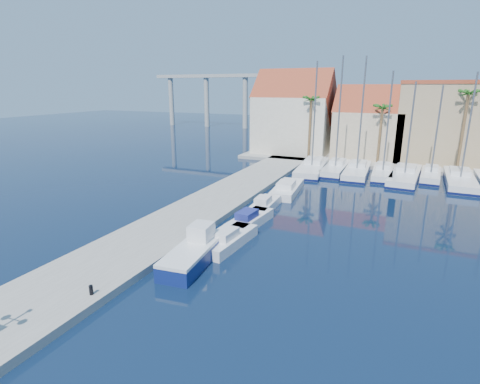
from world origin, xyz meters
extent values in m
plane|color=black|center=(0.00, 0.00, 0.00)|extent=(260.00, 260.00, 0.00)
cube|color=gray|center=(-9.00, 13.50, 0.25)|extent=(6.00, 77.00, 0.50)
cube|color=gray|center=(10.00, 48.00, 0.25)|extent=(54.00, 16.00, 0.50)
cylinder|color=black|center=(-6.73, -1.14, 0.77)|extent=(0.21, 0.21, 0.53)
cube|color=navy|center=(-4.24, 5.19, 0.48)|extent=(2.78, 6.58, 0.96)
cube|color=white|center=(-4.24, 5.19, 1.07)|extent=(2.78, 6.58, 0.21)
cube|color=white|center=(-4.37, 6.46, 1.65)|extent=(1.55, 1.84, 1.17)
cube|color=white|center=(-3.33, 8.64, 0.40)|extent=(2.24, 5.82, 0.80)
cube|color=white|center=(-3.37, 8.07, 1.10)|extent=(1.42, 2.08, 0.60)
cube|color=white|center=(-3.57, 13.09, 0.40)|extent=(2.27, 5.67, 0.80)
cube|color=navy|center=(-3.62, 12.54, 1.10)|extent=(1.41, 2.04, 0.60)
cube|color=white|center=(-3.87, 17.35, 0.40)|extent=(1.93, 5.34, 0.80)
cube|color=white|center=(-3.84, 16.83, 1.10)|extent=(1.26, 1.90, 0.60)
cube|color=white|center=(-3.71, 23.93, 0.40)|extent=(3.03, 7.59, 0.80)
cube|color=white|center=(-3.64, 23.19, 1.10)|extent=(1.89, 2.73, 0.60)
cube|color=white|center=(-3.78, 35.55, 0.50)|extent=(4.12, 12.20, 1.00)
cube|color=#0E1447|center=(-3.78, 35.55, 0.18)|extent=(4.18, 12.27, 0.28)
cube|color=white|center=(-3.89, 36.75, 1.30)|extent=(2.48, 3.77, 0.60)
cylinder|color=slate|center=(-3.73, 34.95, 7.61)|extent=(0.20, 0.20, 13.23)
cube|color=white|center=(-0.75, 36.33, 0.50)|extent=(2.57, 9.85, 1.00)
cube|color=#0E1447|center=(-0.75, 36.33, 0.18)|extent=(2.63, 9.91, 0.28)
cube|color=white|center=(-0.75, 37.31, 1.30)|extent=(1.79, 2.95, 0.60)
cylinder|color=slate|center=(-0.75, 35.84, 7.93)|extent=(0.20, 0.20, 13.86)
cube|color=white|center=(2.05, 35.92, 0.50)|extent=(3.12, 10.84, 1.00)
cube|color=#0E1447|center=(2.05, 35.92, 0.18)|extent=(3.19, 10.90, 0.28)
cube|color=white|center=(2.02, 37.00, 1.30)|extent=(2.06, 3.29, 0.60)
cylinder|color=slate|center=(2.07, 35.39, 7.85)|extent=(0.20, 0.20, 13.71)
cube|color=white|center=(5.20, 36.12, 0.50)|extent=(2.68, 9.20, 1.00)
cube|color=#0E1447|center=(5.20, 36.12, 0.18)|extent=(2.74, 9.26, 0.28)
cube|color=white|center=(5.17, 37.03, 1.30)|extent=(1.75, 2.79, 0.60)
cylinder|color=slate|center=(5.21, 35.66, 6.98)|extent=(0.20, 0.20, 11.96)
cube|color=white|center=(7.84, 35.52, 0.50)|extent=(3.94, 11.94, 1.00)
cube|color=#0E1447|center=(7.84, 35.52, 0.18)|extent=(4.01, 12.00, 0.28)
cube|color=white|center=(7.93, 36.69, 1.30)|extent=(2.40, 3.67, 0.60)
cylinder|color=slate|center=(7.80, 34.93, 6.36)|extent=(0.20, 0.20, 10.71)
cube|color=white|center=(10.74, 37.06, 0.50)|extent=(2.62, 8.22, 1.00)
cube|color=#0E1447|center=(10.74, 37.06, 0.18)|extent=(2.68, 8.29, 0.28)
cube|color=white|center=(10.79, 37.87, 1.30)|extent=(1.63, 2.52, 0.60)
cylinder|color=slate|center=(10.71, 36.66, 6.17)|extent=(0.20, 0.20, 10.34)
cube|color=white|center=(13.79, 35.98, 0.50)|extent=(3.22, 11.66, 1.00)
cube|color=#0E1447|center=(13.79, 35.98, 0.18)|extent=(3.28, 11.72, 0.28)
cube|color=white|center=(13.81, 37.14, 1.30)|extent=(2.17, 3.52, 0.60)
cylinder|color=slate|center=(13.78, 35.40, 6.86)|extent=(0.20, 0.20, 11.71)
cube|color=beige|center=(-10.00, 47.00, 5.00)|extent=(12.00, 9.00, 9.00)
cube|color=brown|center=(-10.00, 47.00, 9.50)|extent=(12.30, 9.00, 9.00)
cube|color=tan|center=(2.00, 47.00, 4.00)|extent=(10.00, 8.00, 7.00)
cube|color=brown|center=(2.00, 47.00, 7.50)|extent=(10.30, 8.00, 8.00)
cube|color=tan|center=(13.00, 48.00, 6.00)|extent=(14.00, 10.00, 11.00)
cube|color=brown|center=(13.00, 48.00, 11.75)|extent=(14.20, 10.20, 0.50)
cylinder|color=brown|center=(-6.00, 42.00, 5.00)|extent=(0.36, 0.36, 9.00)
sphere|color=#225F1B|center=(-6.00, 42.00, 9.35)|extent=(2.60, 2.60, 2.60)
cylinder|color=brown|center=(4.00, 42.00, 4.50)|extent=(0.36, 0.36, 8.00)
sphere|color=#225F1B|center=(4.00, 42.00, 8.35)|extent=(2.60, 2.60, 2.60)
cylinder|color=brown|center=(14.00, 42.00, 5.50)|extent=(0.36, 0.36, 10.00)
sphere|color=#225F1B|center=(14.00, 42.00, 10.35)|extent=(2.60, 2.60, 2.60)
cube|color=#9E9E99|center=(-38.00, 82.00, 14.00)|extent=(48.00, 2.20, 0.90)
cylinder|color=#9E9E99|center=(-58.00, 82.00, 7.00)|extent=(1.40, 1.40, 14.00)
cylinder|color=#9E9E99|center=(-46.00, 82.00, 7.00)|extent=(1.40, 1.40, 14.00)
cylinder|color=#9E9E99|center=(-34.00, 82.00, 7.00)|extent=(1.40, 1.40, 14.00)
cylinder|color=#9E9E99|center=(-22.00, 82.00, 7.00)|extent=(1.40, 1.40, 14.00)
camera|label=1|loc=(7.73, -13.98, 11.15)|focal=28.00mm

